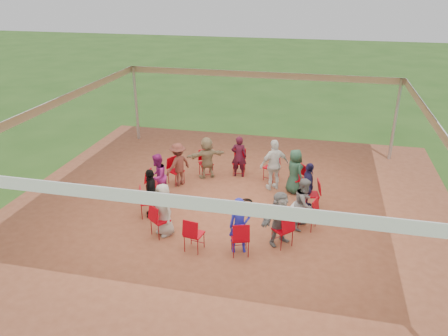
% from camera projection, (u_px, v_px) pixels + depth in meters
% --- Properties ---
extents(ground, '(80.00, 80.00, 0.00)m').
position_uv_depth(ground, '(230.00, 207.00, 12.84)').
color(ground, '#2A5119').
rests_on(ground, ground).
extents(dirt_patch, '(13.00, 13.00, 0.00)m').
position_uv_depth(dirt_patch, '(230.00, 207.00, 12.84)').
color(dirt_patch, brown).
rests_on(dirt_patch, ground).
extents(tent, '(10.33, 10.33, 3.00)m').
position_uv_depth(tent, '(230.00, 131.00, 11.90)').
color(tent, '#B2B2B7').
rests_on(tent, ground).
extents(chair_0, '(0.54, 0.53, 0.90)m').
position_uv_depth(chair_0, '(308.00, 213.00, 11.60)').
color(chair_0, '#B1000D').
rests_on(chair_0, ground).
extents(chair_1, '(0.51, 0.50, 0.90)m').
position_uv_depth(chair_1, '(312.00, 195.00, 12.60)').
color(chair_1, '#B1000D').
rests_on(chair_1, ground).
extents(chair_2, '(0.61, 0.60, 0.90)m').
position_uv_depth(chair_2, '(297.00, 179.00, 13.62)').
color(chair_2, '#B1000D').
rests_on(chair_2, ground).
extents(chair_3, '(0.56, 0.57, 0.90)m').
position_uv_depth(chair_3, '(271.00, 167.00, 14.41)').
color(chair_3, '#B1000D').
rests_on(chair_3, ground).
extents(chair_4, '(0.45, 0.47, 0.90)m').
position_uv_depth(chair_4, '(239.00, 162.00, 14.81)').
color(chair_4, '#B1000D').
rests_on(chair_4, ground).
extents(chair_5, '(0.59, 0.60, 0.90)m').
position_uv_depth(chair_5, '(206.00, 164.00, 14.71)').
color(chair_5, '#B1000D').
rests_on(chair_5, ground).
extents(chair_6, '(0.59, 0.58, 0.90)m').
position_uv_depth(chair_6, '(176.00, 171.00, 14.15)').
color(chair_6, '#B1000D').
rests_on(chair_6, ground).
extents(chair_7, '(0.46, 0.44, 0.90)m').
position_uv_depth(chair_7, '(155.00, 184.00, 13.24)').
color(chair_7, '#B1000D').
rests_on(chair_7, ground).
extents(chair_8, '(0.58, 0.57, 0.90)m').
position_uv_depth(chair_8, '(147.00, 202.00, 12.20)').
color(chair_8, '#B1000D').
rests_on(chair_8, ground).
extents(chair_9, '(0.60, 0.60, 0.90)m').
position_uv_depth(chair_9, '(160.00, 220.00, 11.27)').
color(chair_9, '#B1000D').
rests_on(chair_9, ground).
extents(chair_10, '(0.49, 0.50, 0.90)m').
position_uv_depth(chair_10, '(194.00, 234.00, 10.66)').
color(chair_10, '#B1000D').
rests_on(chair_10, ground).
extents(chair_11, '(0.54, 0.55, 0.90)m').
position_uv_depth(chair_11, '(240.00, 238.00, 10.50)').
color(chair_11, '#B1000D').
rests_on(chair_11, ground).
extents(chair_12, '(0.61, 0.61, 0.90)m').
position_uv_depth(chair_12, '(283.00, 230.00, 10.85)').
color(chair_12, '#B1000D').
rests_on(chair_12, ground).
extents(person_seated_0, '(0.58, 0.78, 1.43)m').
position_uv_depth(person_seated_0, '(304.00, 203.00, 11.55)').
color(person_seated_0, slate).
rests_on(person_seated_0, ground).
extents(person_seated_1, '(0.58, 0.90, 1.43)m').
position_uv_depth(person_seated_1, '(308.00, 186.00, 12.50)').
color(person_seated_1, '#1D1941').
rests_on(person_seated_1, ground).
extents(person_seated_2, '(0.74, 0.79, 1.43)m').
position_uv_depth(person_seated_2, '(295.00, 171.00, 13.46)').
color(person_seated_2, '#254B37').
rests_on(person_seated_2, ground).
extents(person_seated_3, '(0.54, 0.38, 1.43)m').
position_uv_depth(person_seated_3, '(239.00, 156.00, 14.59)').
color(person_seated_3, '#3C0E1D').
rests_on(person_seated_3, ground).
extents(person_seated_4, '(1.38, 1.12, 1.43)m').
position_uv_depth(person_seated_4, '(207.00, 158.00, 14.50)').
color(person_seated_4, '#9B8760').
rests_on(person_seated_4, ground).
extents(person_seated_5, '(0.86, 1.03, 1.43)m').
position_uv_depth(person_seated_5, '(178.00, 164.00, 13.96)').
color(person_seated_5, brown).
rests_on(person_seated_5, ground).
extents(person_seated_6, '(0.43, 0.71, 1.43)m').
position_uv_depth(person_seated_6, '(158.00, 177.00, 13.10)').
color(person_seated_6, '#871B6B').
rests_on(person_seated_6, ground).
extents(person_seated_7, '(0.74, 0.94, 1.43)m').
position_uv_depth(person_seated_7, '(151.00, 193.00, 12.12)').
color(person_seated_7, black).
rests_on(person_seated_7, ground).
extents(person_seated_8, '(0.79, 0.73, 1.43)m').
position_uv_depth(person_seated_8, '(164.00, 210.00, 11.23)').
color(person_seated_8, '#ABA597').
rests_on(person_seated_8, ground).
extents(person_seated_9, '(0.60, 0.49, 1.43)m').
position_uv_depth(person_seated_9, '(240.00, 226.00, 10.51)').
color(person_seated_9, '#1E20A7').
rests_on(person_seated_9, ground).
extents(person_seated_10, '(1.27, 1.29, 1.43)m').
position_uv_depth(person_seated_10, '(280.00, 218.00, 10.83)').
color(person_seated_10, slate).
rests_on(person_seated_10, ground).
extents(standing_person, '(1.08, 0.95, 1.66)m').
position_uv_depth(standing_person, '(274.00, 165.00, 13.64)').
color(standing_person, silver).
rests_on(standing_person, ground).
extents(cable_coil, '(0.46, 0.46, 0.03)m').
position_uv_depth(cable_coil, '(247.00, 202.00, 13.12)').
color(cable_coil, black).
rests_on(cable_coil, ground).
extents(laptop, '(0.33, 0.37, 0.22)m').
position_uv_depth(laptop, '(298.00, 204.00, 11.64)').
color(laptop, '#B7B7BC').
rests_on(laptop, ground).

